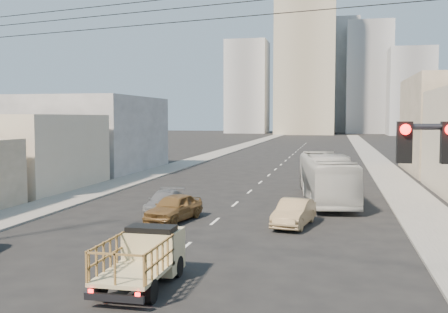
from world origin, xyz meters
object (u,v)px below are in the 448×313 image
at_px(city_bus, 326,178).
at_px(sedan_grey, 165,202).
at_px(sedan_tan, 294,213).
at_px(flatbed_pickup, 143,254).
at_px(sedan_brown, 174,208).

bearing_deg(city_bus, sedan_grey, -154.88).
bearing_deg(city_bus, sedan_tan, -108.28).
height_order(city_bus, sedan_grey, city_bus).
distance_m(city_bus, sedan_tan, 8.86).
distance_m(flatbed_pickup, city_bus, 20.58).
distance_m(city_bus, sedan_grey, 11.47).
bearing_deg(flatbed_pickup, city_bus, 73.55).
relative_size(city_bus, sedan_brown, 2.65).
bearing_deg(sedan_brown, sedan_grey, 130.81).
bearing_deg(sedan_tan, sedan_brown, -170.13).
distance_m(sedan_brown, sedan_tan, 6.66).
distance_m(sedan_brown, sedan_grey, 2.79).
xyz_separation_m(sedan_brown, sedan_tan, (6.66, 0.05, -0.04)).
bearing_deg(sedan_grey, flatbed_pickup, -79.42).
bearing_deg(sedan_brown, flatbed_pickup, -66.07).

